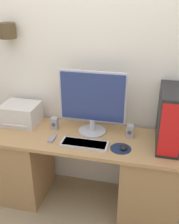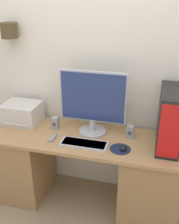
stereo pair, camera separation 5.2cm
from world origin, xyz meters
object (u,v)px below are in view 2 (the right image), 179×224
Objects in this scene: computer_tower at (170,119)px; printer at (22,113)px; keyboard at (84,144)px; speaker_left at (55,123)px; speaker_right at (130,131)px; monitor at (93,101)px; mouse at (123,148)px; remote_control at (52,138)px.

computer_tower is 1.38m from printer.
keyboard is 1.16× the size of printer.
speaker_left reaches higher than keyboard.
keyboard is 3.59× the size of speaker_left.
speaker_right is at bearing 0.81° from speaker_left.
printer is at bearing 178.82° from monitor.
printer is 3.09× the size of speaker_left.
printer is at bearing 166.10° from mouse.
printer reaches higher than speaker_right.
computer_tower is at bearing -2.99° from printer.
remote_control is (-0.30, 0.02, -0.00)m from keyboard.
speaker_right is at bearing 32.26° from keyboard.
speaker_left is at bearing 161.97° from mouse.
computer_tower is at bearing 15.08° from keyboard.
remote_control is (0.40, -0.23, -0.09)m from printer.
remote_control is (-0.65, -0.20, -0.05)m from speaker_right.
keyboard is 5.47× the size of mouse.
speaker_right reaches higher than remote_control.
keyboard is at bearing -19.87° from printer.
printer is at bearing 160.13° from keyboard.
mouse is 0.66× the size of speaker_left.
mouse is 0.44m from computer_tower.
mouse is at bearing -151.65° from computer_tower.
remote_control is (0.05, -0.19, -0.05)m from speaker_left.
speaker_right is 0.69m from remote_control.
printer reaches higher than keyboard.
keyboard is at bearing -164.92° from computer_tower.
speaker_right is at bearing 83.12° from mouse.
computer_tower reaches higher than speaker_right.
computer_tower is 0.37m from speaker_right.
speaker_left is 0.70m from speaker_right.
monitor is at bearing 178.15° from speaker_right.
computer_tower is at bearing -2.03° from speaker_left.
monitor is 4.86× the size of remote_control.
speaker_right is (-0.31, 0.05, -0.19)m from computer_tower.
monitor is 1.48× the size of keyboard.
mouse is at bearing -2.24° from remote_control.
computer_tower reaches higher than speaker_left.
speaker_left is 0.91× the size of remote_control.
monitor is 0.38m from keyboard.
monitor reaches higher than printer.
monitor is at bearing 3.37° from speaker_left.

